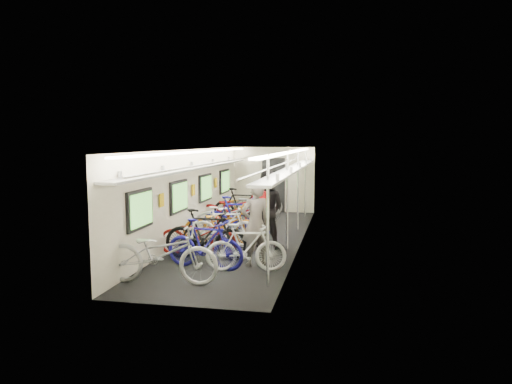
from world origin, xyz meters
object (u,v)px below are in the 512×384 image
at_px(bicycle_0, 161,254).
at_px(passenger_mid, 266,209).
at_px(backpack, 261,200).
at_px(bicycle_1, 205,244).
at_px(passenger_near, 255,224).

distance_m(bicycle_0, passenger_mid, 3.54).
xyz_separation_m(bicycle_0, backpack, (1.41, 2.53, 0.71)).
distance_m(bicycle_1, passenger_near, 1.14).
bearing_deg(bicycle_0, passenger_mid, -26.06).
bearing_deg(bicycle_1, backpack, -23.37).
xyz_separation_m(bicycle_0, passenger_mid, (1.40, 3.23, 0.39)).
bearing_deg(backpack, bicycle_0, -103.81).
relative_size(bicycle_0, passenger_near, 1.21).
relative_size(bicycle_0, bicycle_1, 1.26).
bearing_deg(passenger_near, bicycle_1, -10.13).
height_order(bicycle_1, passenger_mid, passenger_mid).
bearing_deg(passenger_near, backpack, -123.12).
bearing_deg(passenger_mid, bicycle_1, 73.74).
bearing_deg(bicycle_1, bicycle_0, 165.56).
bearing_deg(passenger_near, passenger_mid, -123.97).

